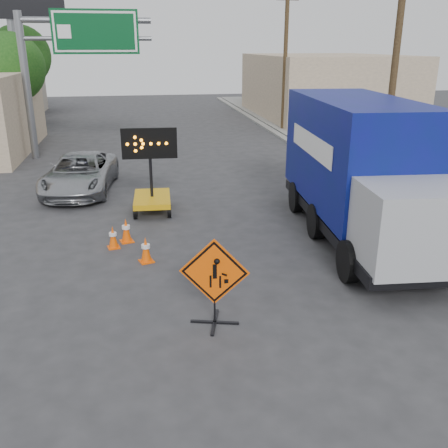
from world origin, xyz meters
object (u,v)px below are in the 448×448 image
object	(u,v)px
pickup_truck	(80,173)
box_truck	(359,178)
arrow_board	(152,193)
construction_sign	(214,280)

from	to	relation	value
pickup_truck	box_truck	size ratio (longest dim) A/B	0.60
arrow_board	pickup_truck	bearing A→B (deg)	133.78
construction_sign	box_truck	distance (m)	6.36
box_truck	construction_sign	bearing A→B (deg)	-135.21
pickup_truck	box_truck	distance (m)	10.56
box_truck	arrow_board	bearing A→B (deg)	153.79
pickup_truck	box_truck	bearing A→B (deg)	-31.44
arrow_board	box_truck	size ratio (longest dim) A/B	0.34
construction_sign	pickup_truck	bearing A→B (deg)	123.66
construction_sign	arrow_board	distance (m)	7.55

